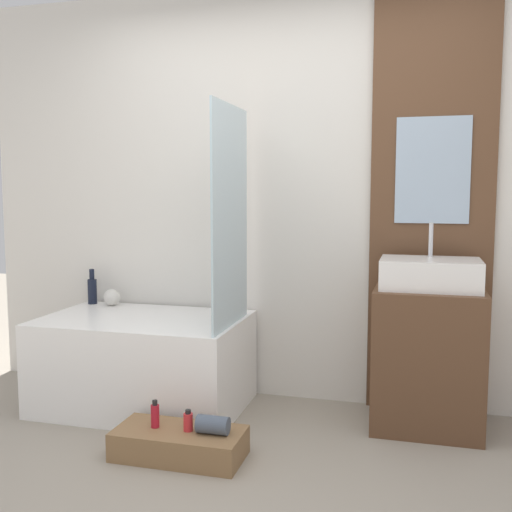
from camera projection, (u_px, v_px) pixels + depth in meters
The scene contains 12 objects.
wall_tiled_back at pixel (288, 196), 3.79m from camera, with size 4.20×0.06×2.60m, color silver.
wall_wood_accent at pixel (432, 195), 3.51m from camera, with size 0.71×0.04×2.60m.
bathtub at pixel (144, 362), 3.69m from camera, with size 1.22×0.79×0.56m.
glass_shower_screen at pixel (230, 217), 3.38m from camera, with size 0.01×0.63×1.25m, color silver.
wooden_step_bench at pixel (179, 443), 3.00m from camera, with size 0.65×0.31×0.14m, color olive.
vanity_cabinet at pixel (427, 358), 3.36m from camera, with size 0.60×0.49×0.79m, color brown.
sink at pixel (430, 274), 3.31m from camera, with size 0.54×0.37×0.36m.
vase_tall_dark at pixel (92, 290), 4.09m from camera, with size 0.06×0.06×0.24m.
vase_round_light at pixel (112, 297), 4.03m from camera, with size 0.11×0.11×0.11m, color silver.
bottle_soap_primary at pixel (155, 415), 3.02m from camera, with size 0.04×0.04×0.14m.
bottle_soap_secondary at pixel (188, 421), 2.98m from camera, with size 0.05×0.05×0.11m.
towel_roll at pixel (213, 425), 2.94m from camera, with size 0.09×0.09×0.16m, color #4C5666.
Camera 1 is at (0.81, -2.15, 1.34)m, focal length 42.00 mm.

